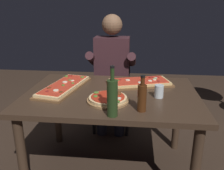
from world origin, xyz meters
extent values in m
plane|color=#38281E|center=(0.00, 0.00, 0.00)|extent=(6.40, 6.40, 0.00)
cube|color=#3D2B1E|center=(0.00, 0.00, 0.72)|extent=(1.40, 0.96, 0.04)
cylinder|color=#3D2B1E|center=(-0.62, -0.40, 0.35)|extent=(0.07, 0.07, 0.70)
cylinder|color=#3D2B1E|center=(0.62, -0.40, 0.35)|extent=(0.07, 0.07, 0.70)
cylinder|color=#3D2B1E|center=(-0.62, 0.40, 0.35)|extent=(0.07, 0.07, 0.70)
cylinder|color=#3D2B1E|center=(0.62, 0.40, 0.35)|extent=(0.07, 0.07, 0.70)
cube|color=brown|center=(0.23, 0.23, 0.75)|extent=(0.62, 0.41, 0.02)
cube|color=#DBB270|center=(0.23, 0.23, 0.77)|extent=(0.57, 0.37, 0.02)
cube|color=red|center=(0.23, 0.23, 0.78)|extent=(0.52, 0.34, 0.01)
cylinder|color=#4C7F2D|center=(0.37, 0.27, 0.79)|extent=(0.04, 0.04, 0.01)
cylinder|color=maroon|center=(0.05, 0.21, 0.79)|extent=(0.03, 0.03, 0.01)
cylinder|color=beige|center=(0.36, 0.25, 0.79)|extent=(0.03, 0.03, 0.01)
cylinder|color=beige|center=(0.32, 0.21, 0.79)|extent=(0.04, 0.04, 0.01)
cylinder|color=maroon|center=(0.39, 0.33, 0.79)|extent=(0.04, 0.04, 0.01)
cylinder|color=maroon|center=(0.39, 0.22, 0.78)|extent=(0.02, 0.02, 0.01)
cylinder|color=beige|center=(0.24, 0.16, 0.78)|extent=(0.04, 0.04, 0.01)
cylinder|color=brown|center=(0.28, 0.32, 0.79)|extent=(0.02, 0.02, 0.01)
cylinder|color=#4C7F2D|center=(0.04, 0.20, 0.79)|extent=(0.03, 0.03, 0.01)
cylinder|color=maroon|center=(0.33, 0.32, 0.79)|extent=(0.04, 0.04, 0.01)
cylinder|color=beige|center=(0.12, 0.21, 0.78)|extent=(0.04, 0.04, 0.01)
cylinder|color=beige|center=(0.38, 0.30, 0.79)|extent=(0.03, 0.03, 0.01)
cube|color=brown|center=(-0.41, 0.06, 0.75)|extent=(0.36, 0.66, 0.02)
cube|color=#E5C184|center=(-0.41, 0.06, 0.77)|extent=(0.33, 0.62, 0.02)
cube|color=red|center=(-0.41, 0.06, 0.78)|extent=(0.29, 0.57, 0.01)
cylinder|color=#4C7F2D|center=(-0.41, 0.01, 0.79)|extent=(0.03, 0.03, 0.01)
cylinder|color=beige|center=(-0.42, 0.10, 0.79)|extent=(0.04, 0.04, 0.01)
cylinder|color=#4C7F2D|center=(-0.30, 0.26, 0.78)|extent=(0.03, 0.03, 0.01)
cylinder|color=#4C7F2D|center=(-0.39, 0.16, 0.78)|extent=(0.02, 0.02, 0.01)
cylinder|color=maroon|center=(-0.49, -0.14, 0.78)|extent=(0.03, 0.03, 0.00)
cylinder|color=brown|center=(-0.50, -0.06, 0.78)|extent=(0.03, 0.03, 0.01)
cylinder|color=#4C7F2D|center=(-0.46, 0.27, 0.79)|extent=(0.03, 0.03, 0.01)
cylinder|color=brown|center=(-0.38, -0.14, 0.78)|extent=(0.03, 0.03, 0.01)
cylinder|color=beige|center=(-0.43, -0.11, 0.79)|extent=(0.04, 0.04, 0.01)
cylinder|color=#4C7F2D|center=(-0.34, 0.08, 0.78)|extent=(0.02, 0.02, 0.00)
cylinder|color=maroon|center=(-0.42, 0.29, 0.78)|extent=(0.04, 0.04, 0.01)
cylinder|color=beige|center=(-0.36, 0.15, 0.78)|extent=(0.03, 0.03, 0.00)
cylinder|color=olive|center=(-0.01, -0.18, 0.75)|extent=(0.31, 0.31, 0.02)
cylinder|color=#E5C184|center=(-0.01, -0.18, 0.77)|extent=(0.28, 0.28, 0.02)
cylinder|color=#B72D19|center=(-0.01, -0.18, 0.78)|extent=(0.25, 0.25, 0.01)
cylinder|color=#4C7F2D|center=(-0.10, -0.13, 0.78)|extent=(0.04, 0.04, 0.00)
cylinder|color=brown|center=(0.07, -0.11, 0.79)|extent=(0.04, 0.04, 0.01)
cylinder|color=#4C7F2D|center=(0.08, -0.29, 0.79)|extent=(0.03, 0.03, 0.01)
cylinder|color=beige|center=(0.08, -0.23, 0.79)|extent=(0.03, 0.03, 0.01)
cylinder|color=beige|center=(0.07, -0.23, 0.78)|extent=(0.03, 0.03, 0.01)
cylinder|color=brown|center=(0.07, -0.14, 0.79)|extent=(0.04, 0.04, 0.01)
cylinder|color=#4C7F2D|center=(-0.09, -0.20, 0.78)|extent=(0.03, 0.03, 0.00)
cylinder|color=#233819|center=(0.05, -0.42, 0.86)|extent=(0.07, 0.07, 0.24)
cylinder|color=#233819|center=(0.05, -0.42, 1.02)|extent=(0.03, 0.03, 0.08)
cylinder|color=black|center=(0.05, -0.42, 1.07)|extent=(0.03, 0.03, 0.01)
cylinder|color=#47230F|center=(0.24, -0.32, 0.83)|extent=(0.06, 0.06, 0.18)
cylinder|color=#47230F|center=(0.24, -0.32, 0.95)|extent=(0.03, 0.03, 0.05)
cylinder|color=black|center=(0.24, -0.32, 0.98)|extent=(0.03, 0.03, 0.01)
cylinder|color=silver|center=(0.38, -0.06, 0.79)|extent=(0.07, 0.07, 0.10)
cube|color=black|center=(-0.08, 0.78, 0.43)|extent=(0.44, 0.44, 0.04)
cube|color=black|center=(-0.08, 0.98, 0.66)|extent=(0.40, 0.04, 0.42)
cylinder|color=black|center=(-0.27, 0.59, 0.21)|extent=(0.04, 0.04, 0.41)
cylinder|color=black|center=(0.11, 0.59, 0.21)|extent=(0.04, 0.04, 0.41)
cylinder|color=black|center=(-0.27, 0.97, 0.21)|extent=(0.04, 0.04, 0.41)
cylinder|color=black|center=(0.11, 0.97, 0.21)|extent=(0.04, 0.04, 0.41)
cylinder|color=#23232D|center=(-0.18, 0.60, 0.23)|extent=(0.11, 0.11, 0.45)
cylinder|color=#23232D|center=(0.02, 0.60, 0.23)|extent=(0.11, 0.11, 0.45)
cube|color=#23232D|center=(-0.08, 0.68, 0.51)|extent=(0.34, 0.40, 0.12)
cube|color=#381E23|center=(-0.08, 0.78, 0.83)|extent=(0.38, 0.22, 0.52)
sphere|color=brown|center=(-0.08, 0.78, 1.22)|extent=(0.22, 0.22, 0.22)
cylinder|color=#381E23|center=(-0.30, 0.73, 0.86)|extent=(0.09, 0.31, 0.21)
cylinder|color=#381E23|center=(0.14, 0.73, 0.86)|extent=(0.09, 0.31, 0.21)
camera|label=1|loc=(0.20, -1.80, 1.42)|focal=37.98mm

